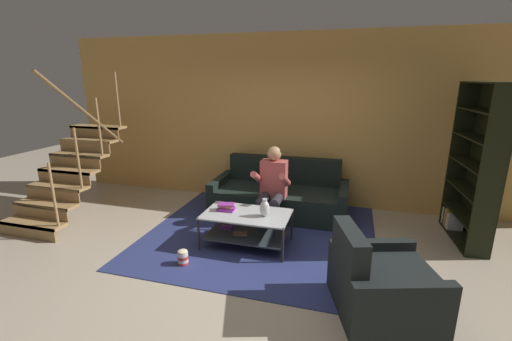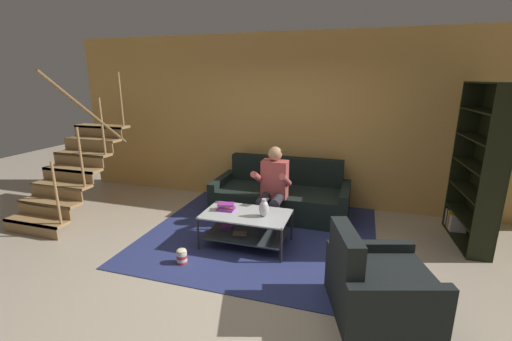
% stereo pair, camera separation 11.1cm
% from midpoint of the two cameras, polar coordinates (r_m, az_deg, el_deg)
% --- Properties ---
extents(ground, '(16.80, 16.80, 0.00)m').
position_cam_midpoint_polar(ground, '(4.17, -1.49, -16.23)').
color(ground, '#BFAF98').
extents(back_partition, '(8.40, 0.12, 2.90)m').
position_cam_midpoint_polar(back_partition, '(5.99, 5.51, 8.23)').
color(back_partition, tan).
rests_on(back_partition, ground).
extents(staircase_run, '(0.99, 1.77, 2.28)m').
position_cam_midpoint_polar(staircase_run, '(6.13, -29.16, 0.34)').
color(staircase_run, '#AB8350').
rests_on(staircase_run, ground).
extents(couch, '(2.17, 0.96, 0.88)m').
position_cam_midpoint_polar(couch, '(5.65, 3.42, -4.31)').
color(couch, black).
rests_on(couch, ground).
extents(person_seated_center, '(0.50, 0.58, 1.21)m').
position_cam_midpoint_polar(person_seated_center, '(5.01, 2.08, -2.40)').
color(person_seated_center, '#2B2830').
rests_on(person_seated_center, ground).
extents(coffee_table, '(1.13, 0.66, 0.46)m').
position_cam_midpoint_polar(coffee_table, '(4.58, -2.35, -8.90)').
color(coffee_table, silver).
rests_on(coffee_table, ground).
extents(area_rug, '(3.16, 3.19, 0.01)m').
position_cam_midpoint_polar(area_rug, '(5.11, 0.51, -9.92)').
color(area_rug, navy).
rests_on(area_rug, ground).
extents(vase, '(0.13, 0.13, 0.24)m').
position_cam_midpoint_polar(vase, '(4.39, 0.73, -6.29)').
color(vase, silver).
rests_on(vase, coffee_table).
extents(book_stack, '(0.24, 0.18, 0.09)m').
position_cam_midpoint_polar(book_stack, '(4.62, -5.65, -6.10)').
color(book_stack, purple).
rests_on(book_stack, coffee_table).
extents(bookshelf, '(0.36, 1.12, 2.13)m').
position_cam_midpoint_polar(bookshelf, '(5.37, 32.29, -0.13)').
color(bookshelf, black).
rests_on(bookshelf, ground).
extents(armchair, '(1.11, 1.11, 0.85)m').
position_cam_midpoint_polar(armchair, '(3.60, 19.18, -17.54)').
color(armchair, black).
rests_on(armchair, ground).
extents(popcorn_tub, '(0.13, 0.13, 0.20)m').
position_cam_midpoint_polar(popcorn_tub, '(4.32, -12.82, -13.92)').
color(popcorn_tub, red).
rests_on(popcorn_tub, ground).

